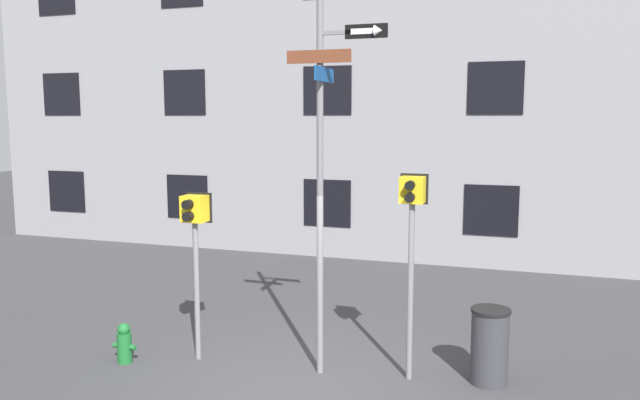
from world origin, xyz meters
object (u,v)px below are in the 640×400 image
object	(u,v)px
pedestrian_signal_left	(195,229)
trash_bin	(490,346)
street_sign_pole	(325,162)
fire_hydrant	(124,344)
pedestrian_signal_right	(412,222)

from	to	relation	value
pedestrian_signal_left	trash_bin	distance (m)	4.40
street_sign_pole	fire_hydrant	world-z (taller)	street_sign_pole
pedestrian_signal_right	trash_bin	size ratio (longest dim) A/B	2.73
trash_bin	pedestrian_signal_right	bearing A→B (deg)	-169.06
pedestrian_signal_right	trash_bin	xyz separation A→B (m)	(1.04, 0.20, -1.66)
street_sign_pole	pedestrian_signal_left	world-z (taller)	street_sign_pole
trash_bin	fire_hydrant	bearing A→B (deg)	-169.46
street_sign_pole	pedestrian_signal_left	xyz separation A→B (m)	(-1.93, -0.09, -1.00)
street_sign_pole	pedestrian_signal_right	distance (m)	1.40
pedestrian_signal_right	street_sign_pole	bearing A→B (deg)	-170.92
pedestrian_signal_left	pedestrian_signal_right	world-z (taller)	pedestrian_signal_right
fire_hydrant	trash_bin	size ratio (longest dim) A/B	0.58
pedestrian_signal_right	trash_bin	bearing A→B (deg)	10.94
pedestrian_signal_left	pedestrian_signal_right	bearing A→B (deg)	5.16
street_sign_pole	fire_hydrant	xyz separation A→B (m)	(-2.88, -0.56, -2.67)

